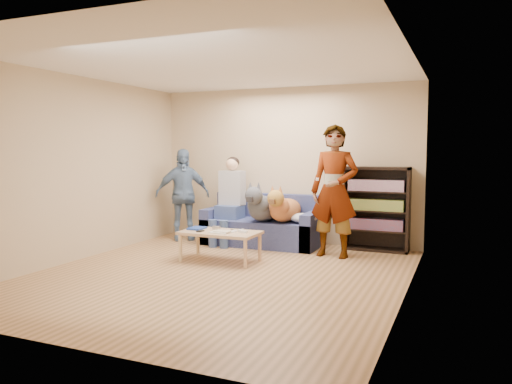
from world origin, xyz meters
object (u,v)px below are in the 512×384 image
at_px(dog_gray, 264,207).
at_px(notebook_blue, 197,228).
at_px(camera_silver, 216,228).
at_px(bookshelf, 376,207).
at_px(person_seated, 230,197).
at_px(person_standing_right, 334,191).
at_px(person_standing_left, 183,194).
at_px(dog_tan, 284,208).
at_px(coffee_table, 220,235).
at_px(sofa, 263,227).

bearing_deg(dog_gray, notebook_blue, -118.72).
relative_size(camera_silver, bookshelf, 0.08).
distance_m(camera_silver, person_seated, 1.22).
xyz_separation_m(person_standing_right, camera_silver, (-1.52, -0.78, -0.52)).
bearing_deg(person_standing_left, person_standing_right, -43.71).
bearing_deg(dog_tan, camera_silver, -121.92).
bearing_deg(coffee_table, person_seated, 110.04).
xyz_separation_m(dog_tan, bookshelf, (1.37, 0.44, 0.04)).
height_order(camera_silver, dog_tan, dog_tan).
xyz_separation_m(person_seated, coffee_table, (0.45, -1.25, -0.40)).
distance_m(notebook_blue, coffee_table, 0.41).
bearing_deg(dog_gray, bookshelf, 15.36).
height_order(notebook_blue, dog_tan, dog_tan).
distance_m(person_standing_left, dog_gray, 1.55).
height_order(person_standing_left, bookshelf, person_standing_left).
xyz_separation_m(camera_silver, person_seated, (-0.33, 1.13, 0.33)).
bearing_deg(dog_gray, person_standing_right, -11.05).
relative_size(person_seated, dog_gray, 1.16).
relative_size(person_standing_left, coffee_table, 1.43).
distance_m(sofa, dog_tan, 0.60).
relative_size(person_standing_left, notebook_blue, 6.07).
bearing_deg(person_seated, person_standing_right, -10.42).
relative_size(sofa, coffee_table, 1.73).
bearing_deg(sofa, person_standing_right, -19.73).
xyz_separation_m(person_standing_left, coffee_table, (1.35, -1.22, -0.42)).
relative_size(person_standing_right, coffee_table, 1.75).
height_order(person_standing_left, person_seated, person_standing_left).
relative_size(camera_silver, person_seated, 0.07).
bearing_deg(bookshelf, person_seated, -171.28).
bearing_deg(bookshelf, sofa, -172.60).
bearing_deg(sofa, dog_gray, -66.69).
height_order(person_standing_right, bookshelf, person_standing_right).
bearing_deg(dog_tan, dog_gray, -175.65).
relative_size(person_standing_right, notebook_blue, 7.42).
xyz_separation_m(person_standing_left, camera_silver, (1.23, -1.10, -0.34)).
distance_m(notebook_blue, dog_tan, 1.47).
bearing_deg(person_seated, dog_gray, -9.27).
bearing_deg(sofa, bookshelf, 7.40).
xyz_separation_m(notebook_blue, bookshelf, (2.30, 1.56, 0.25)).
relative_size(notebook_blue, dog_gray, 0.20).
height_order(dog_tan, coffee_table, dog_tan).
bearing_deg(camera_silver, coffee_table, -45.00).
relative_size(dog_tan, coffee_table, 1.06).
height_order(person_standing_right, dog_tan, person_standing_right).
bearing_deg(bookshelf, person_standing_left, -173.27).
relative_size(dog_gray, dog_tan, 1.08).
bearing_deg(person_seated, notebook_blue, -87.39).
bearing_deg(camera_silver, person_standing_right, 27.27).
xyz_separation_m(person_standing_left, dog_gray, (1.55, -0.08, -0.13)).
xyz_separation_m(sofa, bookshelf, (1.80, 0.23, 0.40)).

